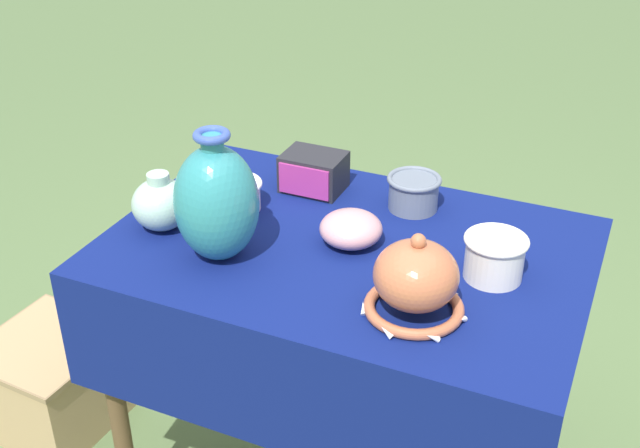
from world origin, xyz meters
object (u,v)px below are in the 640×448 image
Objects in this scene: vase_dome_bell at (416,282)px; jar_round_celadon at (161,204)px; mosaic_tile_box at (313,172)px; cup_wide_slate at (414,191)px; vase_tall_bulbous at (216,202)px; wooden_crate at (53,378)px; bowl_shallow_rose at (351,229)px; cup_wide_ivory at (495,255)px; cup_wide_porcelain at (235,194)px.

jar_round_celadon is (-0.61, 0.08, -0.01)m from vase_dome_bell.
cup_wide_slate is (0.25, 0.01, -0.00)m from mosaic_tile_box.
vase_tall_bulbous reaches higher than wooden_crate.
bowl_shallow_rose is 1.08m from wooden_crate.
cup_wide_ivory reaches higher than bowl_shallow_rose.
vase_tall_bulbous is 2.09× the size of bowl_shallow_rose.
vase_dome_bell is 1.59× the size of cup_wide_porcelain.
vase_tall_bulbous is 2.22× the size of cup_wide_porcelain.
bowl_shallow_rose is (0.23, 0.16, -0.09)m from vase_tall_bulbous.
bowl_shallow_rose is 0.31m from cup_wide_porcelain.
cup_wide_porcelain is (-0.51, 0.22, -0.03)m from vase_dome_bell.
mosaic_tile_box reaches higher than cup_wide_slate.
wooden_crate is (-0.86, -0.09, -0.65)m from bowl_shallow_rose.
cup_wide_ivory is at bearing 15.87° from vase_tall_bulbous.
vase_tall_bulbous is at bearing 176.42° from vase_dome_bell.
cup_wide_slate is 1.18m from wooden_crate.
wooden_crate is (-0.94, -0.30, -0.66)m from cup_wide_slate.
jar_round_celadon is at bearing -127.41° from mosaic_tile_box.
vase_dome_bell is at bearing -42.35° from bowl_shallow_rose.
jar_round_celadon is (-0.49, -0.31, 0.02)m from cup_wide_slate.
vase_dome_bell is 1.53× the size of jar_round_celadon.
vase_dome_bell is (0.44, -0.03, -0.06)m from vase_tall_bulbous.
mosaic_tile_box is (-0.38, 0.39, -0.02)m from vase_dome_bell.
mosaic_tile_box is 0.21m from cup_wide_porcelain.
vase_dome_bell is 0.55× the size of wooden_crate.
jar_round_celadon is 0.81m from wooden_crate.
vase_tall_bulbous is 0.57m from cup_wide_ivory.
mosaic_tile_box is at bearing 26.97° from wooden_crate.
vase_dome_bell reaches higher than bowl_shallow_rose.
vase_dome_bell is 0.21m from cup_wide_ivory.
vase_tall_bulbous is 0.77× the size of wooden_crate.
vase_tall_bulbous reaches higher than vase_dome_bell.
cup_wide_ivory is 0.35× the size of wooden_crate.
cup_wide_ivory is 1.02× the size of cup_wide_slate.
cup_wide_slate is (-0.13, 0.39, -0.03)m from vase_dome_bell.
vase_tall_bulbous reaches higher than cup_wide_porcelain.
jar_round_celadon is (-0.72, -0.10, 0.01)m from cup_wide_ivory.
mosaic_tile_box is 0.39m from jar_round_celadon.
cup_wide_porcelain is at bearing 172.92° from bowl_shallow_rose.
cup_wide_porcelain is 0.18m from jar_round_celadon.
cup_wide_slate is at bearing 1.11° from mosaic_tile_box.
mosaic_tile_box reaches higher than bowl_shallow_rose.
vase_dome_bell is at bearing -120.78° from cup_wide_ivory.
jar_round_celadon reaches higher than mosaic_tile_box.
jar_round_celadon is at bearing -165.64° from bowl_shallow_rose.
mosaic_tile_box is 0.99m from wooden_crate.
cup_wide_ivory is 0.32m from cup_wide_slate.
vase_tall_bulbous is 2.14× the size of jar_round_celadon.
vase_tall_bulbous is at bearing -130.15° from cup_wide_slate.
jar_round_celadon reaches higher than cup_wide_ivory.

